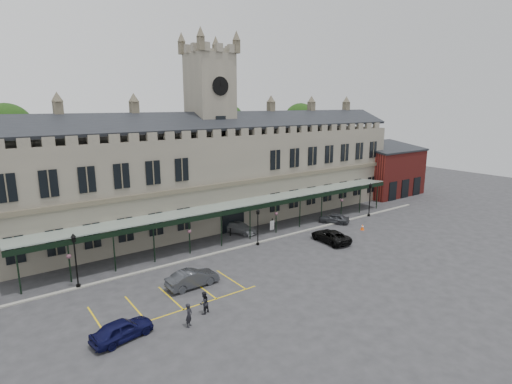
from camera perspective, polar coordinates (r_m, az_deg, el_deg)
ground at (r=42.95m, az=4.80°, el=-9.25°), size 140.00×140.00×0.00m
station_building at (r=53.72m, az=-6.27°, el=2.33°), size 60.00×10.36×17.30m
clock_tower at (r=53.04m, az=-6.49°, el=9.43°), size 5.60×5.60×24.80m
canopy at (r=47.71m, az=-1.04°, el=-3.91°), size 50.00×4.10×4.30m
brick_annex at (r=74.99m, az=18.12°, el=2.89°), size 12.40×8.36×9.23m
kerb at (r=46.93m, az=0.36°, el=-7.21°), size 60.00×0.40×0.12m
parking_markings at (r=34.85m, az=-11.74°, el=-14.90°), size 16.00×6.00×0.01m
tree_behind_left at (r=55.20m, az=-31.97°, el=7.44°), size 6.00×6.00×16.00m
tree_behind_mid at (r=64.88m, az=-4.29°, el=9.76°), size 6.00×6.00×16.00m
tree_behind_right at (r=74.60m, az=6.34°, el=10.08°), size 6.00×6.00×16.00m
lamp_post_left at (r=38.34m, az=-24.41°, el=-8.32°), size 0.48×0.48×5.05m
lamp_post_mid at (r=45.46m, az=0.26°, el=-4.55°), size 0.41×0.41×4.31m
lamp_post_right at (r=59.29m, az=15.96°, el=-0.63°), size 0.46×0.46×4.90m
traffic_cone at (r=53.24m, az=14.96°, el=-4.88°), size 0.47×0.47×0.74m
sign_board at (r=51.45m, az=2.30°, el=-4.79°), size 0.72×0.12×1.23m
bollard_left at (r=49.31m, az=-3.69°, el=-5.72°), size 0.17×0.17×0.96m
bollard_right at (r=53.37m, az=2.35°, el=-4.30°), size 0.17×0.17×0.94m
car_left_a at (r=30.40m, az=-18.59°, el=-18.12°), size 4.54×2.49×1.46m
car_left_b at (r=36.56m, az=-9.06°, el=-12.08°), size 4.76×1.78×1.55m
car_taxi at (r=50.36m, az=-2.45°, el=-5.07°), size 3.58×5.14×1.38m
car_van at (r=47.81m, az=10.60°, el=-6.21°), size 2.84×5.40×1.45m
car_right_a at (r=55.31m, az=11.07°, el=-3.68°), size 3.48×4.34×1.39m
person_a at (r=30.66m, az=-9.56°, el=-16.95°), size 0.78×0.75×1.80m
person_b at (r=32.14m, az=-7.45°, el=-15.42°), size 1.04×0.92×1.79m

